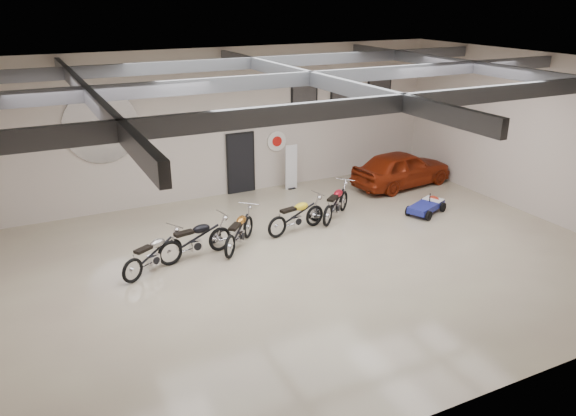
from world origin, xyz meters
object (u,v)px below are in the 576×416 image
go_kart (428,203)px  motorcycle_gold (239,230)px  motorcycle_black (195,239)px  motorcycle_red (336,202)px  motorcycle_silver (153,253)px  motorcycle_yellow (296,215)px  banner_stand (291,166)px  vintage_car (402,168)px

go_kart → motorcycle_gold: bearing=154.8°
motorcycle_black → motorcycle_red: motorcycle_black is taller
motorcycle_silver → motorcycle_black: 1.24m
motorcycle_yellow → go_kart: size_ratio=1.15×
motorcycle_black → motorcycle_gold: size_ratio=1.06×
banner_stand → motorcycle_silver: bearing=-148.1°
go_kart → vintage_car: size_ratio=0.45×
motorcycle_yellow → go_kart: 4.56m
motorcycle_black → go_kart: (7.72, -0.10, -0.23)m
motorcycle_silver → vintage_car: (9.77, 2.77, 0.16)m
motorcycle_gold → motorcycle_silver: bearing=142.1°
motorcycle_silver → motorcycle_gold: bearing=-20.2°
motorcycle_red → banner_stand: bearing=50.4°
motorcycle_gold → motorcycle_yellow: motorcycle_yellow is taller
motorcycle_silver → vintage_car: size_ratio=0.50×
go_kart → vintage_car: (0.84, 2.55, 0.35)m
banner_stand → motorcycle_gold: banner_stand is taller
motorcycle_gold → motorcycle_black: bearing=137.3°
motorcycle_yellow → vintage_car: 5.76m
motorcycle_silver → motorcycle_gold: size_ratio=0.98×
motorcycle_gold → banner_stand: bearing=0.2°
banner_stand → motorcycle_gold: 5.24m
motorcycle_silver → go_kart: (8.93, 0.21, -0.19)m
motorcycle_silver → motorcycle_red: (5.99, 1.10, 0.02)m
motorcycle_gold → motorcycle_red: 3.58m
banner_stand → motorcycle_yellow: bearing=-117.9°
motorcycle_silver → go_kart: motorcycle_silver is taller
motorcycle_silver → motorcycle_yellow: 4.45m
motorcycle_black → go_kart: motorcycle_black is taller
banner_stand → motorcycle_red: 3.18m
motorcycle_yellow → go_kart: bearing=-18.0°
banner_stand → vintage_car: size_ratio=0.44×
banner_stand → motorcycle_black: size_ratio=0.81×
motorcycle_gold → vintage_car: 7.66m
motorcycle_yellow → vintage_car: (5.37, 2.08, 0.14)m
motorcycle_silver → motorcycle_red: motorcycle_red is taller
motorcycle_silver → motorcycle_black: motorcycle_black is taller
motorcycle_silver → motorcycle_black: bearing=-15.2°
vintage_car → banner_stand: bearing=61.4°
motorcycle_black → go_kart: 7.73m
motorcycle_silver → vintage_car: bearing=-13.8°
motorcycle_silver → motorcycle_red: size_ratio=0.96×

